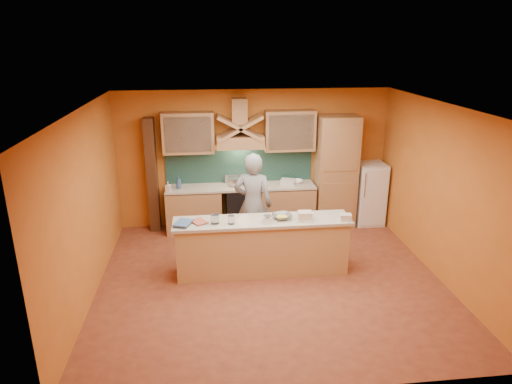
{
  "coord_description": "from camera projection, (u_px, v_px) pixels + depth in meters",
  "views": [
    {
      "loc": [
        -0.98,
        -6.51,
        3.76
      ],
      "look_at": [
        -0.14,
        0.9,
        1.22
      ],
      "focal_mm": 32.0,
      "sensor_mm": 36.0,
      "label": 1
    }
  ],
  "objects": [
    {
      "name": "trim_column_left",
      "position": [
        152.0,
        176.0,
        9.06
      ],
      "size": [
        0.2,
        0.3,
        2.3
      ],
      "primitive_type": "cube",
      "color": "#472816",
      "rests_on": "floor"
    },
    {
      "name": "backsplash",
      "position": [
        239.0,
        166.0,
        9.34
      ],
      "size": [
        3.0,
        0.03,
        0.7
      ],
      "primitive_type": "cube",
      "color": "#1A3A35",
      "rests_on": "wall_back"
    },
    {
      "name": "island_body",
      "position": [
        262.0,
        248.0,
        7.57
      ],
      "size": [
        2.8,
        0.55,
        0.88
      ],
      "primitive_type": "cube",
      "color": "tan",
      "rests_on": "floor"
    },
    {
      "name": "upper_cabinet_left",
      "position": [
        188.0,
        133.0,
        8.85
      ],
      "size": [
        1.0,
        0.35,
        0.8
      ],
      "primitive_type": "cube",
      "color": "#AC7B4E",
      "rests_on": "wall_back"
    },
    {
      "name": "hood_chimney",
      "position": [
        239.0,
        111.0,
        8.85
      ],
      "size": [
        0.3,
        0.3,
        0.5
      ],
      "primitive_type": "cube",
      "color": "#AC7B4E",
      "rests_on": "wall_back"
    },
    {
      "name": "counter_top",
      "position": [
        241.0,
        187.0,
        9.19
      ],
      "size": [
        3.0,
        0.62,
        0.04
      ],
      "primitive_type": "cube",
      "color": "#B6AD9A",
      "rests_on": "base_cabinet_left"
    },
    {
      "name": "jar_small",
      "position": [
        231.0,
        220.0,
        7.23
      ],
      "size": [
        0.13,
        0.13,
        0.14
      ],
      "primitive_type": "cylinder",
      "rotation": [
        0.0,
        0.0,
        0.22
      ],
      "color": "white",
      "rests_on": "island_top"
    },
    {
      "name": "book_upper",
      "position": [
        176.0,
        222.0,
        7.23
      ],
      "size": [
        0.34,
        0.39,
        0.02
      ],
      "primitive_type": "imported",
      "rotation": [
        0.0,
        0.0,
        -0.37
      ],
      "color": "#415F90",
      "rests_on": "island_top"
    },
    {
      "name": "grocery_bag_b",
      "position": [
        346.0,
        217.0,
        7.37
      ],
      "size": [
        0.19,
        0.16,
        0.11
      ],
      "primitive_type": "cube",
      "rotation": [
        0.0,
        0.0,
        -0.15
      ],
      "color": "beige",
      "rests_on": "island_top"
    },
    {
      "name": "book_lower",
      "position": [
        193.0,
        223.0,
        7.23
      ],
      "size": [
        0.32,
        0.34,
        0.03
      ],
      "primitive_type": "imported",
      "rotation": [
        0.0,
        0.0,
        0.54
      ],
      "color": "#B1513F",
      "rests_on": "island_top"
    },
    {
      "name": "grocery_bag_a",
      "position": [
        305.0,
        216.0,
        7.38
      ],
      "size": [
        0.23,
        0.19,
        0.14
      ],
      "primitive_type": "cube",
      "rotation": [
        0.0,
        0.0,
        -0.07
      ],
      "color": "beige",
      "rests_on": "island_top"
    },
    {
      "name": "kitchen_scale",
      "position": [
        267.0,
        220.0,
        7.27
      ],
      "size": [
        0.16,
        0.16,
        0.11
      ],
      "primitive_type": "cube",
      "rotation": [
        0.0,
        0.0,
        -0.18
      ],
      "color": "white",
      "rests_on": "island_top"
    },
    {
      "name": "person",
      "position": [
        253.0,
        205.0,
        8.09
      ],
      "size": [
        0.78,
        0.62,
        1.88
      ],
      "primitive_type": "imported",
      "rotation": [
        0.0,
        0.0,
        2.86
      ],
      "color": "gray",
      "rests_on": "floor"
    },
    {
      "name": "pot_small",
      "position": [
        244.0,
        184.0,
        9.17
      ],
      "size": [
        0.25,
        0.25,
        0.13
      ],
      "primitive_type": "cylinder",
      "rotation": [
        0.0,
        0.0,
        0.32
      ],
      "color": "#B6B5BC",
      "rests_on": "stove"
    },
    {
      "name": "range_hood",
      "position": [
        240.0,
        141.0,
        8.94
      ],
      "size": [
        0.92,
        0.5,
        0.24
      ],
      "primitive_type": "cube",
      "color": "#AC7B4E",
      "rests_on": "wall_back"
    },
    {
      "name": "floor",
      "position": [
        270.0,
        280.0,
        7.44
      ],
      "size": [
        5.5,
        5.0,
        0.01
      ],
      "primitive_type": "cube",
      "color": "brown",
      "rests_on": "ground"
    },
    {
      "name": "wall_back",
      "position": [
        254.0,
        159.0,
        9.34
      ],
      "size": [
        5.5,
        0.02,
        2.8
      ],
      "primitive_type": "cube",
      "color": "#C76E26",
      "rests_on": "floor"
    },
    {
      "name": "wall_front",
      "position": [
        307.0,
        282.0,
        4.64
      ],
      "size": [
        5.5,
        0.02,
        2.8
      ],
      "primitive_type": "cube",
      "color": "#C76E26",
      "rests_on": "floor"
    },
    {
      "name": "base_cabinet_right",
      "position": [
        287.0,
        207.0,
        9.44
      ],
      "size": [
        1.1,
        0.6,
        0.86
      ],
      "primitive_type": "cube",
      "color": "#AC7B4E",
      "rests_on": "floor"
    },
    {
      "name": "island_top",
      "position": [
        262.0,
        221.0,
        7.42
      ],
      "size": [
        2.9,
        0.62,
        0.05
      ],
      "primitive_type": "cube",
      "color": "#B6AD9A",
      "rests_on": "island_body"
    },
    {
      "name": "jar_large",
      "position": [
        215.0,
        219.0,
        7.24
      ],
      "size": [
        0.16,
        0.16,
        0.15
      ],
      "primitive_type": "cylinder",
      "rotation": [
        0.0,
        0.0,
        0.26
      ],
      "color": "silver",
      "rests_on": "island_top"
    },
    {
      "name": "wall_right",
      "position": [
        441.0,
        193.0,
        7.28
      ],
      "size": [
        0.02,
        5.0,
        2.8
      ],
      "primitive_type": "cube",
      "color": "#C76E26",
      "rests_on": "floor"
    },
    {
      "name": "pot_large",
      "position": [
        235.0,
        183.0,
        9.18
      ],
      "size": [
        0.31,
        0.31,
        0.15
      ],
      "primitive_type": "cylinder",
      "rotation": [
        0.0,
        0.0,
        -0.31
      ],
      "color": "#B6B7BD",
      "rests_on": "stove"
    },
    {
      "name": "fridge",
      "position": [
        369.0,
        194.0,
        9.56
      ],
      "size": [
        0.58,
        0.6,
        1.3
      ],
      "primitive_type": "cube",
      "color": "white",
      "rests_on": "floor"
    },
    {
      "name": "soap_bottle_a",
      "position": [
        168.0,
        187.0,
        8.77
      ],
      "size": [
        0.11,
        0.12,
        0.21
      ],
      "primitive_type": "imported",
      "rotation": [
        0.0,
        0.0,
        -0.23
      ],
      "color": "silver",
      "rests_on": "counter_top"
    },
    {
      "name": "stove",
      "position": [
        241.0,
        208.0,
        9.33
      ],
      "size": [
        0.6,
        0.58,
        0.9
      ],
      "primitive_type": "cube",
      "color": "black",
      "rests_on": "floor"
    },
    {
      "name": "ceiling",
      "position": [
        272.0,
        108.0,
        6.54
      ],
      "size": [
        5.5,
        5.0,
        0.01
      ],
      "primitive_type": "cube",
      "color": "white",
      "rests_on": "wall_back"
    },
    {
      "name": "cloth",
      "position": [
        305.0,
        220.0,
        7.37
      ],
      "size": [
        0.29,
        0.25,
        0.02
      ],
      "primitive_type": "cube",
      "rotation": [
        0.0,
        0.0,
        -0.26
      ],
      "color": "beige",
      "rests_on": "island_top"
    },
    {
      "name": "wall_left",
      "position": [
        86.0,
        206.0,
        6.7
      ],
      "size": [
        0.02,
        5.0,
        2.8
      ],
      "primitive_type": "cube",
      "color": "#C76E26",
      "rests_on": "floor"
    },
    {
      "name": "upper_cabinet_right",
      "position": [
        290.0,
        130.0,
        9.06
      ],
      "size": [
        1.0,
        0.35,
        0.8
      ],
      "primitive_type": "cube",
      "color": "#AC7B4E",
      "rests_on": "wall_back"
    },
    {
      "name": "base_cabinet_left",
      "position": [
        194.0,
        210.0,
        9.24
      ],
      "size": [
        1.1,
        0.6,
        0.86
      ],
      "primitive_type": "cube",
      "color": "#AC7B4E",
      "rests_on": "floor"
    },
    {
      "name": "soap_bottle_b",
      "position": [
        179.0,
        182.0,
        8.99
      ],
      "size": [
        0.11,
        0.11,
        0.26
      ],
      "primitive_type": "imported",
      "rotation": [
        0.0,
        0.0,
        -0.07
      ],
      "color": "#32558A",
      "rests_on": "counter_top"
    },
    {
      "name": "pantry_column",
      "position": [
        336.0,
        172.0,
        9.32
      ],
      "size": [
        0.8,
        0.6,
        2.3
      ],
      "primitive_type": "cube",
      "color": "#AC7B4E",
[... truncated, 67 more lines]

